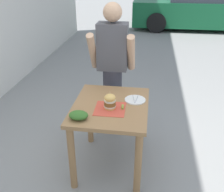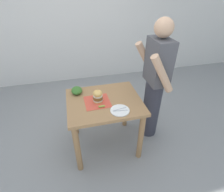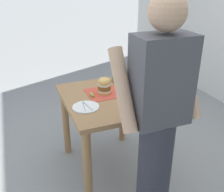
% 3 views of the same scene
% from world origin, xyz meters
% --- Properties ---
extents(ground_plane, '(80.00, 80.00, 0.00)m').
position_xyz_m(ground_plane, '(0.00, 0.00, 0.00)').
color(ground_plane, gray).
extents(patio_table, '(0.76, 0.91, 0.78)m').
position_xyz_m(patio_table, '(0.00, 0.00, 0.63)').
color(patio_table, '#9E7247').
rests_on(patio_table, ground).
extents(serving_paper, '(0.31, 0.31, 0.00)m').
position_xyz_m(serving_paper, '(0.01, -0.09, 0.78)').
color(serving_paper, '#D64C38').
rests_on(serving_paper, patio_table).
extents(sandwich, '(0.12, 0.12, 0.19)m').
position_xyz_m(sandwich, '(0.01, -0.08, 0.86)').
color(sandwich, '#E5B25B').
rests_on(sandwich, serving_paper).
extents(pickle_spear, '(0.03, 0.07, 0.02)m').
position_xyz_m(pickle_spear, '(0.13, -0.06, 0.80)').
color(pickle_spear, '#8EA83D').
rests_on(pickle_spear, serving_paper).
extents(side_plate_with_forks, '(0.22, 0.22, 0.02)m').
position_xyz_m(side_plate_with_forks, '(0.24, 0.13, 0.79)').
color(side_plate_with_forks, white).
rests_on(side_plate_with_forks, patio_table).
extents(side_salad, '(0.18, 0.14, 0.08)m').
position_xyz_m(side_salad, '(-0.25, -0.31, 0.82)').
color(side_salad, '#386B28').
rests_on(side_salad, patio_table).
extents(diner_across_table, '(0.55, 0.35, 1.69)m').
position_xyz_m(diner_across_table, '(-0.08, 0.70, 0.88)').
color(diner_across_table, '#33333D').
rests_on(diner_across_table, ground).
extents(parked_car_near_curb, '(4.21, 1.86, 1.60)m').
position_xyz_m(parked_car_near_curb, '(-6.64, 7.49, 0.72)').
color(parked_car_near_curb, red).
rests_on(parked_car_near_curb, ground).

